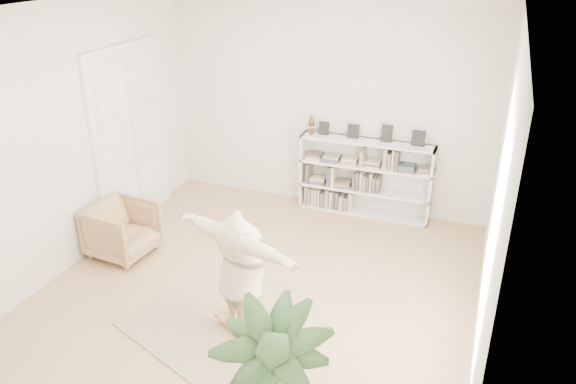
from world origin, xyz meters
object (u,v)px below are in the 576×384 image
object	(u,v)px
rocker_board	(243,325)
bookshelf	(365,178)
armchair	(122,230)
person	(240,266)

from	to	relation	value
rocker_board	bookshelf	bearing A→B (deg)	101.85
bookshelf	armchair	distance (m)	3.95
bookshelf	rocker_board	xyz separation A→B (m)	(-0.59, -3.58, -0.57)
rocker_board	person	xyz separation A→B (m)	(0.00, -0.00, 0.82)
person	rocker_board	bearing A→B (deg)	-54.74
armchair	person	xyz separation A→B (m)	(2.39, -1.00, 0.49)
rocker_board	person	bearing A→B (deg)	-54.74
bookshelf	person	world-z (taller)	person
armchair	rocker_board	bearing A→B (deg)	-107.24
rocker_board	person	distance (m)	0.82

